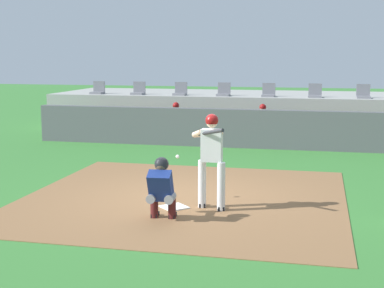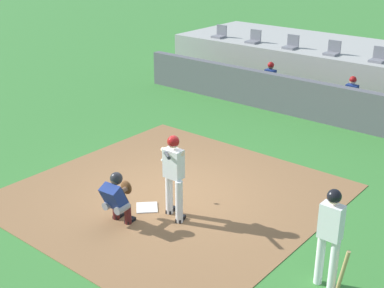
# 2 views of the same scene
# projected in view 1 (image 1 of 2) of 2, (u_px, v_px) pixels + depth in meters

# --- Properties ---
(ground_plane) EXTENTS (80.00, 80.00, 0.00)m
(ground_plane) POSITION_uv_depth(u_px,v_px,m) (184.00, 198.00, 11.36)
(ground_plane) COLOR #387A33
(dirt_infield) EXTENTS (6.40, 6.40, 0.01)m
(dirt_infield) POSITION_uv_depth(u_px,v_px,m) (184.00, 198.00, 11.36)
(dirt_infield) COLOR olive
(dirt_infield) RESTS_ON ground
(home_plate) EXTENTS (0.62, 0.62, 0.02)m
(home_plate) POSITION_uv_depth(u_px,v_px,m) (174.00, 207.00, 10.58)
(home_plate) COLOR white
(home_plate) RESTS_ON dirt_infield
(batter_at_plate) EXTENTS (0.71, 0.74, 1.80)m
(batter_at_plate) POSITION_uv_depth(u_px,v_px,m) (211.00, 155.00, 10.35)
(batter_at_plate) COLOR silver
(batter_at_plate) RESTS_ON ground
(catcher_crouched) EXTENTS (0.50, 1.78, 1.13)m
(catcher_crouched) POSITION_uv_depth(u_px,v_px,m) (161.00, 186.00, 9.74)
(catcher_crouched) COLOR gray
(catcher_crouched) RESTS_ON ground
(dugout_wall) EXTENTS (13.00, 0.30, 1.20)m
(dugout_wall) POSITION_uv_depth(u_px,v_px,m) (233.00, 128.00, 17.52)
(dugout_wall) COLOR #59595E
(dugout_wall) RESTS_ON ground
(dugout_bench) EXTENTS (11.80, 0.44, 0.45)m
(dugout_bench) POSITION_uv_depth(u_px,v_px,m) (238.00, 136.00, 18.54)
(dugout_bench) COLOR olive
(dugout_bench) RESTS_ON ground
(dugout_player_0) EXTENTS (0.49, 0.70, 1.30)m
(dugout_player_0) POSITION_uv_depth(u_px,v_px,m) (175.00, 121.00, 18.79)
(dugout_player_0) COLOR #939399
(dugout_player_0) RESTS_ON ground
(dugout_player_1) EXTENTS (0.49, 0.70, 1.30)m
(dugout_player_1) POSITION_uv_depth(u_px,v_px,m) (262.00, 123.00, 18.14)
(dugout_player_1) COLOR #939399
(dugout_player_1) RESTS_ON ground
(stands_platform) EXTENTS (15.00, 4.40, 1.40)m
(stands_platform) POSITION_uv_depth(u_px,v_px,m) (251.00, 111.00, 21.74)
(stands_platform) COLOR #9E9E99
(stands_platform) RESTS_ON ground
(stadium_seat_0) EXTENTS (0.46, 0.46, 0.48)m
(stadium_seat_0) POSITION_uv_depth(u_px,v_px,m) (98.00, 90.00, 21.40)
(stadium_seat_0) COLOR slate
(stadium_seat_0) RESTS_ON stands_platform
(stadium_seat_1) EXTENTS (0.46, 0.46, 0.48)m
(stadium_seat_1) POSITION_uv_depth(u_px,v_px,m) (138.00, 91.00, 21.04)
(stadium_seat_1) COLOR slate
(stadium_seat_1) RESTS_ON stands_platform
(stadium_seat_2) EXTENTS (0.46, 0.46, 0.48)m
(stadium_seat_2) POSITION_uv_depth(u_px,v_px,m) (180.00, 92.00, 20.68)
(stadium_seat_2) COLOR slate
(stadium_seat_2) RESTS_ON stands_platform
(stadium_seat_3) EXTENTS (0.46, 0.46, 0.48)m
(stadium_seat_3) POSITION_uv_depth(u_px,v_px,m) (224.00, 92.00, 20.32)
(stadium_seat_3) COLOR slate
(stadium_seat_3) RESTS_ON stands_platform
(stadium_seat_4) EXTENTS (0.46, 0.46, 0.48)m
(stadium_seat_4) POSITION_uv_depth(u_px,v_px,m) (268.00, 93.00, 19.96)
(stadium_seat_4) COLOR slate
(stadium_seat_4) RESTS_ON stands_platform
(stadium_seat_5) EXTENTS (0.46, 0.46, 0.48)m
(stadium_seat_5) POSITION_uv_depth(u_px,v_px,m) (315.00, 94.00, 19.60)
(stadium_seat_5) COLOR slate
(stadium_seat_5) RESTS_ON stands_platform
(stadium_seat_6) EXTENTS (0.46, 0.46, 0.48)m
(stadium_seat_6) POSITION_uv_depth(u_px,v_px,m) (363.00, 94.00, 19.25)
(stadium_seat_6) COLOR slate
(stadium_seat_6) RESTS_ON stands_platform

